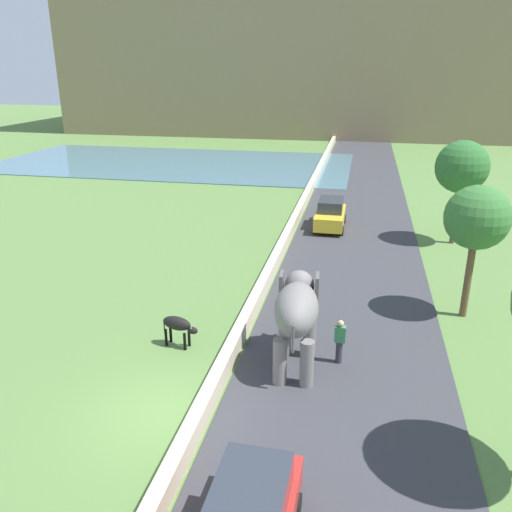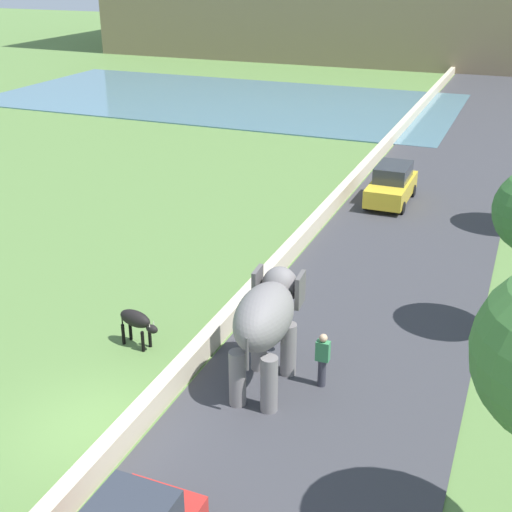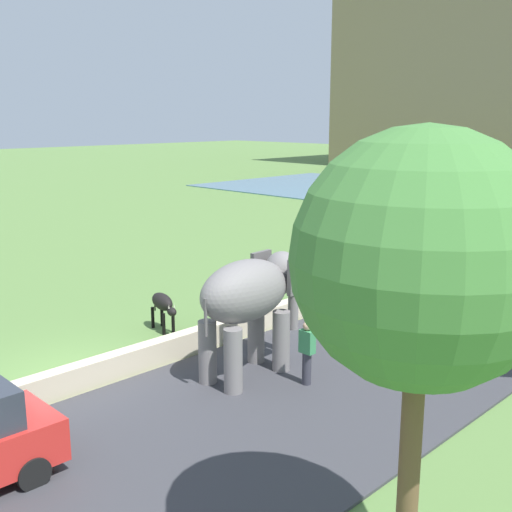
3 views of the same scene
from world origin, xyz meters
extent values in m
plane|color=#567A3D|center=(0.00, 0.00, 0.00)|extent=(220.00, 220.00, 0.00)
cube|color=beige|center=(1.20, 18.00, 0.33)|extent=(0.40, 110.00, 0.66)
cube|color=slate|center=(-14.00, 38.78, 0.04)|extent=(36.00, 18.00, 0.08)
ellipsoid|color=slate|center=(3.42, 3.01, 2.24)|extent=(1.56, 2.78, 1.50)
cylinder|color=slate|center=(2.95, 3.86, 0.80)|extent=(0.44, 0.44, 1.60)
cylinder|color=slate|center=(3.79, 3.91, 0.80)|extent=(0.44, 0.44, 1.60)
cylinder|color=slate|center=(3.06, 2.11, 0.80)|extent=(0.44, 0.44, 1.60)
cylinder|color=slate|center=(3.90, 2.16, 0.80)|extent=(0.44, 0.44, 1.60)
ellipsoid|color=slate|center=(3.34, 4.43, 2.42)|extent=(1.05, 0.96, 1.10)
cube|color=#575454|center=(2.75, 4.25, 2.46)|extent=(0.16, 0.71, 0.90)
cube|color=#575454|center=(3.94, 4.33, 2.46)|extent=(0.16, 0.71, 0.90)
cylinder|color=slate|center=(3.31, 4.90, 1.54)|extent=(0.28, 0.28, 1.50)
cone|color=silver|center=(3.09, 4.82, 1.99)|extent=(0.15, 0.56, 0.17)
cone|color=silver|center=(3.53, 4.84, 1.99)|extent=(0.15, 0.56, 0.17)
cylinder|color=#575454|center=(3.51, 1.69, 1.89)|extent=(0.08, 0.08, 0.90)
cylinder|color=#33333D|center=(4.82, 3.70, 0.42)|extent=(0.22, 0.22, 0.85)
cube|color=#388451|center=(4.82, 3.70, 1.13)|extent=(0.36, 0.22, 0.56)
sphere|color=tan|center=(4.82, 3.70, 1.52)|extent=(0.22, 0.22, 0.22)
cylinder|color=black|center=(2.61, 17.88, 0.30)|extent=(0.18, 0.60, 0.60)
cylinder|color=black|center=(4.25, -2.90, 0.30)|extent=(0.19, 0.60, 0.60)
ellipsoid|color=black|center=(-0.90, 3.74, 0.90)|extent=(1.17, 0.65, 0.50)
cylinder|color=black|center=(-0.49, 3.82, 0.33)|extent=(0.10, 0.10, 0.65)
cylinder|color=black|center=(-0.55, 3.51, 0.33)|extent=(0.10, 0.10, 0.65)
cylinder|color=black|center=(-1.25, 3.97, 0.33)|extent=(0.10, 0.10, 0.65)
cylinder|color=black|center=(-1.31, 3.67, 0.33)|extent=(0.10, 0.10, 0.65)
ellipsoid|color=black|center=(-0.28, 3.62, 0.75)|extent=(0.44, 0.32, 0.26)
cone|color=beige|center=(-0.26, 3.70, 0.92)|extent=(0.04, 0.04, 0.12)
cone|color=beige|center=(-0.30, 3.53, 0.92)|extent=(0.04, 0.04, 0.12)
cylinder|color=black|center=(-1.43, 3.85, 0.70)|extent=(0.04, 0.04, 0.45)
cylinder|color=brown|center=(10.15, -0.59, 1.79)|extent=(0.28, 0.28, 3.57)
sphere|color=#427A38|center=(10.15, -0.59, 4.68)|extent=(3.17, 3.17, 3.17)
camera|label=1|loc=(5.16, -11.74, 9.49)|focal=36.42mm
camera|label=2|loc=(9.04, -11.51, 10.73)|focal=48.79mm
camera|label=3|loc=(13.91, -7.15, 6.33)|focal=44.35mm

